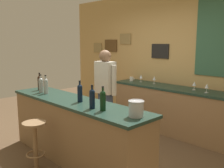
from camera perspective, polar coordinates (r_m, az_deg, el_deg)
The scene contains 18 objects.
ground_plane at distance 4.25m, azimuth -3.67°, elevation -14.96°, with size 10.00×10.00×0.00m, color brown.
back_wall at distance 5.40m, azimuth 13.01°, elevation 5.66°, with size 6.00×0.09×2.80m.
bar_counter at distance 3.85m, azimuth -8.34°, elevation -10.32°, with size 2.66×0.60×0.92m.
side_counter at distance 5.05m, azimuth 13.79°, elevation -5.78°, with size 2.69×0.56×0.90m.
bartender at distance 4.47m, azimuth -1.53°, elevation -1.09°, with size 0.52×0.21×1.62m.
bar_stool at distance 3.70m, azimuth -16.99°, elevation -11.49°, with size 0.32×0.32×0.68m.
wine_bottle_a at distance 4.61m, azimuth -15.98°, elevation 0.38°, with size 0.07×0.07×0.31m.
wine_bottle_b at distance 4.36m, azimuth -15.74°, elevation -0.13°, with size 0.07×0.07×0.31m.
wine_bottle_c at distance 4.26m, azimuth -14.69°, elevation -0.30°, with size 0.07×0.07×0.31m.
wine_bottle_d at distance 3.59m, azimuth -7.25°, elevation -1.89°, with size 0.07×0.07×0.31m.
wine_bottle_e at distance 3.22m, azimuth -4.50°, elevation -3.16°, with size 0.07×0.07×0.31m.
wine_bottle_f at distance 3.12m, azimuth -2.07°, elevation -3.58°, with size 0.07×0.07×0.31m.
ice_bucket at distance 2.89m, azimuth 5.45°, elevation -5.45°, with size 0.19×0.19×0.19m.
wine_glass_a at distance 5.47m, azimuth 6.56°, elevation 1.60°, with size 0.07×0.07×0.16m.
wine_glass_b at distance 5.28m, azimuth 9.50°, elevation 1.24°, with size 0.07×0.07×0.16m.
wine_glass_c at distance 4.78m, azimuth 18.05°, elevation 0.02°, with size 0.07×0.07×0.16m.
wine_glass_d at distance 4.59m, azimuth 20.59°, elevation -0.49°, with size 0.07×0.07×0.16m.
coffee_mug at distance 5.59m, azimuth 4.42°, elevation 1.16°, with size 0.13×0.08×0.09m.
Camera 1 is at (2.94, -2.51, 1.77)m, focal length 40.58 mm.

